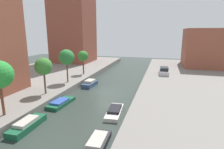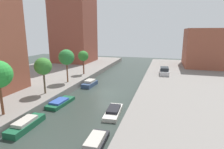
% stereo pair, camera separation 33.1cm
% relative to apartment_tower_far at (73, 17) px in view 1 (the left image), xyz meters
% --- Properties ---
extents(ground_plane, '(84.00, 84.00, 0.00)m').
position_rel_apartment_tower_far_xyz_m(ground_plane, '(16.00, -21.18, -13.20)').
color(ground_plane, '#2D3833').
extents(quay_left, '(20.00, 64.00, 1.00)m').
position_rel_apartment_tower_far_xyz_m(quay_left, '(1.00, -21.18, -12.70)').
color(quay_left, gray).
rests_on(quay_left, ground_plane).
extents(quay_right, '(20.00, 64.00, 1.00)m').
position_rel_apartment_tower_far_xyz_m(quay_right, '(31.00, -21.18, -12.70)').
color(quay_right, gray).
rests_on(quay_right, ground_plane).
extents(apartment_tower_far, '(10.00, 9.84, 24.40)m').
position_rel_apartment_tower_far_xyz_m(apartment_tower_far, '(0.00, 0.00, 0.00)').
color(apartment_tower_far, brown).
rests_on(apartment_tower_far, quay_left).
extents(low_block_right, '(10.00, 11.11, 8.98)m').
position_rel_apartment_tower_far_xyz_m(low_block_right, '(34.00, 1.82, -7.71)').
color(low_block_right, brown).
rests_on(low_block_right, quay_right).
extents(street_tree_1, '(2.28, 2.28, 4.89)m').
position_rel_apartment_tower_far_xyz_m(street_tree_1, '(9.17, -26.75, -8.49)').
color(street_tree_1, brown).
rests_on(street_tree_1, quay_left).
extents(street_tree_2, '(2.53, 2.53, 5.42)m').
position_rel_apartment_tower_far_xyz_m(street_tree_2, '(9.17, -20.66, -8.07)').
color(street_tree_2, brown).
rests_on(street_tree_2, quay_left).
extents(street_tree_3, '(2.02, 2.02, 4.60)m').
position_rel_apartment_tower_far_xyz_m(street_tree_3, '(9.17, -14.28, -8.67)').
color(street_tree_3, brown).
rests_on(street_tree_3, quay_left).
extents(parked_car, '(1.91, 4.40, 1.47)m').
position_rel_apartment_tower_far_xyz_m(parked_car, '(24.57, -10.27, -11.59)').
color(parked_car, '#B7B7BC').
rests_on(parked_car, quay_right).
extents(moored_boat_left_1, '(1.51, 4.35, 0.94)m').
position_rel_apartment_tower_far_xyz_m(moored_boat_left_1, '(12.00, -33.84, -12.80)').
color(moored_boat_left_1, '#195638').
rests_on(moored_boat_left_1, ground_plane).
extents(moored_boat_left_2, '(1.95, 4.42, 0.69)m').
position_rel_apartment_tower_far_xyz_m(moored_boat_left_2, '(11.94, -27.58, -12.91)').
color(moored_boat_left_2, '#195638').
rests_on(moored_boat_left_2, ground_plane).
extents(moored_boat_left_3, '(1.74, 3.68, 1.07)m').
position_rel_apartment_tower_far_xyz_m(moored_boat_left_3, '(12.30, -18.73, -12.75)').
color(moored_boat_left_3, '#33476B').
rests_on(moored_boat_left_3, ground_plane).
extents(moored_boat_right_1, '(1.54, 4.38, 0.86)m').
position_rel_apartment_tower_far_xyz_m(moored_boat_right_1, '(19.56, -34.97, -12.84)').
color(moored_boat_right_1, '#232328').
rests_on(moored_boat_right_1, ground_plane).
extents(moored_boat_right_2, '(1.82, 4.47, 0.72)m').
position_rel_apartment_tower_far_xyz_m(moored_boat_right_2, '(19.28, -28.37, -12.90)').
color(moored_boat_right_2, beige).
rests_on(moored_boat_right_2, ground_plane).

